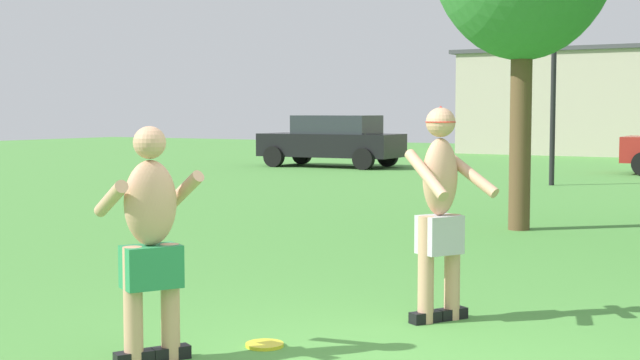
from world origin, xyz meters
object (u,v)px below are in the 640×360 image
object	(u,v)px
car_black_near_post	(333,140)
frisbee	(265,345)
player_with_cap	(440,203)
player_in_green	(151,239)
lamp_post	(555,23)

from	to	relation	value
car_black_near_post	frisbee	bearing A→B (deg)	-61.56
player_with_cap	player_in_green	bearing A→B (deg)	-119.89
player_with_cap	frisbee	xyz separation A→B (m)	(-0.78, -1.39, -0.95)
player_with_cap	frisbee	size ratio (longest dim) A/B	6.27
frisbee	lamp_post	bearing A→B (deg)	98.77
car_black_near_post	player_in_green	bearing A→B (deg)	-63.47
player_in_green	car_black_near_post	xyz separation A→B (m)	(-9.73, 19.49, -0.02)
player_in_green	car_black_near_post	world-z (taller)	player_in_green
player_in_green	car_black_near_post	size ratio (longest dim) A/B	0.37
player_in_green	frisbee	size ratio (longest dim) A/B	5.76
frisbee	player_with_cap	bearing A→B (deg)	60.80
lamp_post	player_in_green	bearing A→B (deg)	-83.15
player_with_cap	frisbee	distance (m)	1.86
frisbee	car_black_near_post	xyz separation A→B (m)	(-10.17, 18.77, 0.81)
frisbee	car_black_near_post	world-z (taller)	car_black_near_post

